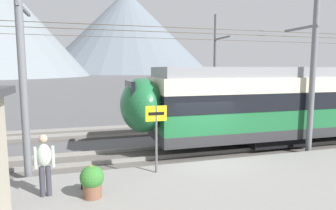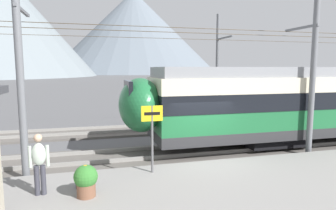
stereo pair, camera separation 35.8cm
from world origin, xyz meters
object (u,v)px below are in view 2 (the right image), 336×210
object	(u,v)px
catenary_mast_mid	(312,59)
catenary_mast_west	(20,58)
catenary_mast_far_side	(218,66)
platform_sign	(152,124)
handbag_beside_passenger	(82,182)
passenger_walking	(39,161)
potted_plant_platform_edge	(86,179)

from	to	relation	value
catenary_mast_mid	catenary_mast_west	bearing A→B (deg)	179.99
catenary_mast_mid	catenary_mast_far_side	bearing A→B (deg)	90.94
platform_sign	catenary_mast_mid	bearing A→B (deg)	9.50
catenary_mast_west	handbag_beside_passenger	world-z (taller)	catenary_mast_west
handbag_beside_passenger	passenger_walking	bearing A→B (deg)	-167.13
handbag_beside_passenger	potted_plant_platform_edge	distance (m)	0.77
platform_sign	potted_plant_platform_edge	distance (m)	2.75
platform_sign	potted_plant_platform_edge	world-z (taller)	platform_sign
catenary_mast_far_side	handbag_beside_passenger	size ratio (longest dim) A/B	96.75
platform_sign	passenger_walking	size ratio (longest dim) A/B	1.32
catenary_mast_west	catenary_mast_mid	world-z (taller)	catenary_mast_mid
catenary_mast_far_side	passenger_walking	distance (m)	15.26
catenary_mast_west	catenary_mast_far_side	bearing A→B (deg)	39.34
catenary_mast_mid	potted_plant_platform_edge	bearing A→B (deg)	-164.43
potted_plant_platform_edge	catenary_mast_west	bearing A→B (deg)	127.67
catenary_mast_mid	passenger_walking	xyz separation A→B (m)	(-10.32, -2.11, -2.86)
catenary_mast_mid	potted_plant_platform_edge	world-z (taller)	catenary_mast_mid
catenary_mast_mid	catenary_mast_far_side	distance (m)	8.96
catenary_mast_mid	potted_plant_platform_edge	xyz separation A→B (m)	(-9.11, -2.54, -3.32)
catenary_mast_west	potted_plant_platform_edge	bearing A→B (deg)	-52.33
platform_sign	handbag_beside_passenger	distance (m)	2.77
passenger_walking	potted_plant_platform_edge	world-z (taller)	passenger_walking
handbag_beside_passenger	catenary_mast_far_side	bearing A→B (deg)	49.93
catenary_mast_far_side	passenger_walking	xyz separation A→B (m)	(-10.17, -11.07, -2.65)
catenary_mast_far_side	potted_plant_platform_edge	size ratio (longest dim) A/B	44.10
passenger_walking	catenary_mast_west	bearing A→B (deg)	109.81
catenary_mast_far_side	potted_plant_platform_edge	bearing A→B (deg)	-127.95
platform_sign	handbag_beside_passenger	size ratio (longest dim) A/B	5.61
catenary_mast_far_side	catenary_mast_west	bearing A→B (deg)	-140.66
catenary_mast_west	platform_sign	xyz separation A→B (m)	(4.05, -1.18, -2.12)
catenary_mast_west	catenary_mast_far_side	distance (m)	14.13
catenary_mast_mid	catenary_mast_far_side	world-z (taller)	catenary_mast_mid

